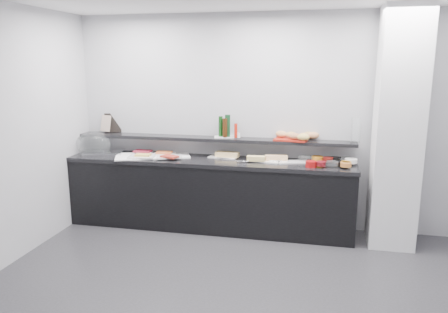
% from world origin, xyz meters
% --- Properties ---
extents(ground, '(5.00, 5.00, 0.00)m').
position_xyz_m(ground, '(0.00, 0.00, 0.00)').
color(ground, '#2D2D30').
rests_on(ground, ground).
extents(back_wall, '(5.00, 0.02, 2.70)m').
position_xyz_m(back_wall, '(0.00, 2.00, 1.35)').
color(back_wall, '#A9AAB0').
rests_on(back_wall, ground).
extents(column, '(0.50, 0.50, 2.70)m').
position_xyz_m(column, '(1.50, 1.65, 1.35)').
color(column, silver).
rests_on(column, ground).
extents(buffet_cabinet, '(3.60, 0.60, 0.85)m').
position_xyz_m(buffet_cabinet, '(-0.70, 1.70, 0.42)').
color(buffet_cabinet, black).
rests_on(buffet_cabinet, ground).
extents(counter_top, '(3.62, 0.62, 0.05)m').
position_xyz_m(counter_top, '(-0.70, 1.70, 0.88)').
color(counter_top, black).
rests_on(counter_top, buffet_cabinet).
extents(wall_shelf, '(3.60, 0.25, 0.04)m').
position_xyz_m(wall_shelf, '(-0.70, 1.88, 1.13)').
color(wall_shelf, black).
rests_on(wall_shelf, back_wall).
extents(cloche_base, '(0.56, 0.44, 0.04)m').
position_xyz_m(cloche_base, '(-2.14, 1.72, 0.92)').
color(cloche_base, '#B6B9BD').
rests_on(cloche_base, counter_top).
extents(cloche_dome, '(0.54, 0.44, 0.34)m').
position_xyz_m(cloche_dome, '(-2.29, 1.73, 1.03)').
color(cloche_dome, silver).
rests_on(cloche_dome, cloche_base).
extents(linen_runner, '(1.04, 0.77, 0.01)m').
position_xyz_m(linen_runner, '(-1.46, 1.72, 0.91)').
color(linen_runner, white).
rests_on(linen_runner, counter_top).
extents(platter_meat_a, '(0.32, 0.28, 0.01)m').
position_xyz_m(platter_meat_a, '(-1.59, 1.85, 0.92)').
color(platter_meat_a, white).
rests_on(platter_meat_a, linen_runner).
extents(food_meat_a, '(0.22, 0.14, 0.02)m').
position_xyz_m(food_meat_a, '(-1.63, 1.82, 0.94)').
color(food_meat_a, maroon).
rests_on(food_meat_a, platter_meat_a).
extents(platter_salmon, '(0.32, 0.22, 0.01)m').
position_xyz_m(platter_salmon, '(-1.35, 1.80, 0.92)').
color(platter_salmon, silver).
rests_on(platter_salmon, linen_runner).
extents(food_salmon, '(0.22, 0.16, 0.02)m').
position_xyz_m(food_salmon, '(-1.33, 1.80, 0.94)').
color(food_salmon, '#CD5A2A').
rests_on(food_salmon, platter_salmon).
extents(platter_cheese, '(0.36, 0.27, 0.01)m').
position_xyz_m(platter_cheese, '(-1.54, 1.56, 0.92)').
color(platter_cheese, silver).
rests_on(platter_cheese, linen_runner).
extents(food_cheese, '(0.21, 0.15, 0.02)m').
position_xyz_m(food_cheese, '(-1.54, 1.59, 0.94)').
color(food_cheese, '#D2B151').
rests_on(food_cheese, platter_cheese).
extents(platter_meat_b, '(0.37, 0.30, 0.01)m').
position_xyz_m(platter_meat_b, '(-1.20, 1.63, 0.92)').
color(platter_meat_b, silver).
rests_on(platter_meat_b, linen_runner).
extents(food_meat_b, '(0.24, 0.20, 0.02)m').
position_xyz_m(food_meat_b, '(-1.17, 1.57, 0.94)').
color(food_meat_b, maroon).
rests_on(food_meat_b, platter_meat_b).
extents(sandwich_plate_left, '(0.38, 0.20, 0.01)m').
position_xyz_m(sandwich_plate_left, '(-0.55, 1.82, 0.91)').
color(sandwich_plate_left, silver).
rests_on(sandwich_plate_left, counter_top).
extents(sandwich_food_left, '(0.31, 0.15, 0.06)m').
position_xyz_m(sandwich_food_left, '(-0.49, 1.83, 0.94)').
color(sandwich_food_left, '#E7C279').
rests_on(sandwich_food_left, sandwich_plate_left).
extents(tongs_left, '(0.16, 0.01, 0.01)m').
position_xyz_m(tongs_left, '(-0.52, 1.74, 0.92)').
color(tongs_left, '#B7B9BE').
rests_on(tongs_left, sandwich_plate_left).
extents(sandwich_plate_mid, '(0.38, 0.22, 0.01)m').
position_xyz_m(sandwich_plate_mid, '(0.01, 1.71, 0.91)').
color(sandwich_plate_mid, white).
rests_on(sandwich_plate_mid, counter_top).
extents(sandwich_food_mid, '(0.23, 0.10, 0.06)m').
position_xyz_m(sandwich_food_mid, '(-0.10, 1.67, 0.94)').
color(sandwich_food_mid, '#E9D17A').
rests_on(sandwich_food_mid, sandwich_plate_mid).
extents(tongs_mid, '(0.16, 0.02, 0.01)m').
position_xyz_m(tongs_mid, '(-0.26, 1.60, 0.92)').
color(tongs_mid, silver).
rests_on(tongs_mid, sandwich_plate_mid).
extents(sandwich_plate_right, '(0.42, 0.28, 0.01)m').
position_xyz_m(sandwich_plate_right, '(0.35, 1.74, 0.91)').
color(sandwich_plate_right, silver).
rests_on(sandwich_plate_right, counter_top).
extents(sandwich_food_right, '(0.28, 0.16, 0.06)m').
position_xyz_m(sandwich_food_right, '(0.14, 1.76, 0.94)').
color(sandwich_food_right, '#E3AF77').
rests_on(sandwich_food_right, sandwich_plate_right).
extents(tongs_right, '(0.16, 0.01, 0.01)m').
position_xyz_m(tongs_right, '(0.13, 1.70, 0.92)').
color(tongs_right, silver).
rests_on(tongs_right, sandwich_plate_right).
extents(bowl_glass_fruit, '(0.21, 0.21, 0.07)m').
position_xyz_m(bowl_glass_fruit, '(0.49, 1.82, 0.94)').
color(bowl_glass_fruit, white).
rests_on(bowl_glass_fruit, counter_top).
extents(fill_glass_fruit, '(0.18, 0.18, 0.05)m').
position_xyz_m(fill_glass_fruit, '(0.63, 1.83, 0.95)').
color(fill_glass_fruit, orange).
rests_on(fill_glass_fruit, bowl_glass_fruit).
extents(bowl_black_jam, '(0.16, 0.16, 0.07)m').
position_xyz_m(bowl_black_jam, '(0.85, 1.83, 0.94)').
color(bowl_black_jam, black).
rests_on(bowl_black_jam, counter_top).
extents(fill_black_jam, '(0.13, 0.13, 0.05)m').
position_xyz_m(fill_black_jam, '(0.76, 1.80, 0.95)').
color(fill_black_jam, '#5D110D').
rests_on(fill_black_jam, bowl_black_jam).
extents(bowl_glass_cream, '(0.23, 0.23, 0.07)m').
position_xyz_m(bowl_glass_cream, '(0.97, 1.83, 0.94)').
color(bowl_glass_cream, white).
rests_on(bowl_glass_cream, counter_top).
extents(fill_glass_cream, '(0.18, 0.18, 0.05)m').
position_xyz_m(fill_glass_cream, '(1.03, 1.78, 0.95)').
color(fill_glass_cream, white).
rests_on(fill_glass_cream, bowl_glass_cream).
extents(bowl_red_jam, '(0.17, 0.17, 0.07)m').
position_xyz_m(bowl_red_jam, '(0.57, 1.55, 0.94)').
color(bowl_red_jam, maroon).
rests_on(bowl_red_jam, counter_top).
extents(fill_red_jam, '(0.12, 0.12, 0.05)m').
position_xyz_m(fill_red_jam, '(0.68, 1.55, 0.95)').
color(fill_red_jam, '#570C12').
rests_on(fill_red_jam, bowl_red_jam).
extents(bowl_glass_salmon, '(0.17, 0.17, 0.07)m').
position_xyz_m(bowl_glass_salmon, '(0.81, 1.59, 0.94)').
color(bowl_glass_salmon, white).
rests_on(bowl_glass_salmon, counter_top).
extents(fill_glass_salmon, '(0.16, 0.16, 0.05)m').
position_xyz_m(fill_glass_salmon, '(0.96, 1.57, 0.95)').
color(fill_glass_salmon, '#CB7731').
rests_on(fill_glass_salmon, bowl_glass_salmon).
extents(bowl_black_fruit, '(0.14, 0.14, 0.07)m').
position_xyz_m(bowl_black_fruit, '(0.93, 1.61, 0.94)').
color(bowl_black_fruit, black).
rests_on(bowl_black_fruit, counter_top).
extents(fill_black_fruit, '(0.13, 0.13, 0.05)m').
position_xyz_m(fill_black_fruit, '(0.96, 1.61, 0.95)').
color(fill_black_fruit, orange).
rests_on(fill_black_fruit, bowl_black_fruit).
extents(framed_print, '(0.24, 0.14, 0.26)m').
position_xyz_m(framed_print, '(-2.13, 1.99, 1.28)').
color(framed_print, black).
rests_on(framed_print, wall_shelf).
extents(print_art, '(0.19, 0.11, 0.22)m').
position_xyz_m(print_art, '(-2.20, 1.93, 1.28)').
color(print_art, tan).
rests_on(print_art, framed_print).
extents(condiment_tray, '(0.28, 0.21, 0.01)m').
position_xyz_m(condiment_tray, '(-0.55, 1.91, 1.16)').
color(condiment_tray, white).
rests_on(condiment_tray, wall_shelf).
extents(bottle_green_a, '(0.06, 0.06, 0.26)m').
position_xyz_m(bottle_green_a, '(-0.59, 1.91, 1.29)').
color(bottle_green_a, '#0F3910').
rests_on(bottle_green_a, condiment_tray).
extents(bottle_brown, '(0.08, 0.08, 0.24)m').
position_xyz_m(bottle_brown, '(-0.53, 1.86, 1.28)').
color(bottle_brown, '#341B09').
rests_on(bottle_brown, condiment_tray).
extents(bottle_green_b, '(0.08, 0.08, 0.28)m').
position_xyz_m(bottle_green_b, '(-0.50, 1.91, 1.30)').
color(bottle_green_b, '#0E3419').
rests_on(bottle_green_b, condiment_tray).
extents(bottle_hot, '(0.05, 0.05, 0.18)m').
position_xyz_m(bottle_hot, '(-0.38, 1.85, 1.25)').
color(bottle_hot, '#B91B0D').
rests_on(bottle_hot, condiment_tray).
extents(shaker_salt, '(0.05, 0.05, 0.07)m').
position_xyz_m(shaker_salt, '(-0.35, 1.85, 1.20)').
color(shaker_salt, white).
rests_on(shaker_salt, condiment_tray).
extents(shaker_pepper, '(0.04, 0.04, 0.07)m').
position_xyz_m(shaker_pepper, '(-0.35, 1.86, 1.20)').
color(shaker_pepper, white).
rests_on(shaker_pepper, condiment_tray).
extents(bread_tray, '(0.43, 0.33, 0.02)m').
position_xyz_m(bread_tray, '(0.30, 1.89, 1.16)').
color(bread_tray, '#9D1C10').
rests_on(bread_tray, wall_shelf).
extents(bread_roll_nw, '(0.18, 0.14, 0.08)m').
position_xyz_m(bread_roll_nw, '(0.18, 1.95, 1.21)').
color(bread_roll_nw, tan).
rests_on(bread_roll_nw, bread_tray).
extents(bread_roll_n, '(0.14, 0.10, 0.08)m').
position_xyz_m(bread_roll_n, '(0.52, 1.96, 1.21)').
color(bread_roll_n, '#B78B46').
rests_on(bread_roll_n, bread_tray).
extents(bread_roll_ne, '(0.16, 0.12, 0.08)m').
position_xyz_m(bread_roll_ne, '(0.57, 1.94, 1.21)').
color(bread_roll_ne, '#CC7F4D').
rests_on(bread_roll_ne, bread_tray).
extents(bread_roll_sw, '(0.16, 0.11, 0.08)m').
position_xyz_m(bread_roll_sw, '(0.35, 1.82, 1.21)').
color(bread_roll_sw, '#AD6A42').
rests_on(bread_roll_sw, bread_tray).
extents(bread_roll_s, '(0.16, 0.12, 0.08)m').
position_xyz_m(bread_roll_s, '(0.46, 1.77, 1.21)').
color(bread_roll_s, gold).
rests_on(bread_roll_s, bread_tray).
extents(bread_roll_se, '(0.12, 0.08, 0.08)m').
position_xyz_m(bread_roll_se, '(0.46, 1.85, 1.21)').
color(bread_roll_se, tan).
rests_on(bread_roll_se, bread_tray).
extents(bread_roll_midw, '(0.15, 0.11, 0.08)m').
position_xyz_m(bread_roll_midw, '(0.30, 1.91, 1.21)').
color(bread_roll_midw, tan).
rests_on(bread_roll_midw, bread_tray).
extents(carafe, '(0.12, 0.12, 0.30)m').
position_xyz_m(carafe, '(1.07, 1.89, 1.30)').
color(carafe, white).
rests_on(carafe, wall_shelf).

